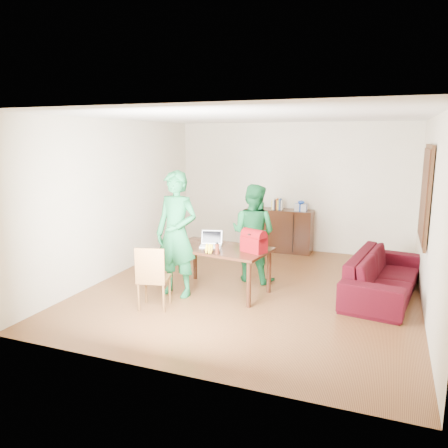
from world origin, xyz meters
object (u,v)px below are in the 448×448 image
at_px(chair, 154,290).
at_px(bottle, 217,248).
at_px(table, 219,253).
at_px(person_near, 177,234).
at_px(person_far, 253,233).
at_px(red_bag, 254,243).
at_px(laptop, 211,244).
at_px(sofa, 383,275).

xyz_separation_m(chair, bottle, (0.73, 0.58, 0.54)).
xyz_separation_m(table, chair, (-0.63, -0.94, -0.37)).
xyz_separation_m(chair, person_near, (0.07, 0.60, 0.69)).
height_order(person_far, red_bag, person_far).
xyz_separation_m(person_near, laptop, (0.41, 0.34, -0.19)).
distance_m(person_far, bottle, 1.13).
bearing_deg(bottle, red_bag, 31.88).
bearing_deg(chair, sofa, 15.83).
distance_m(table, chair, 1.19).
height_order(table, sofa, table).
xyz_separation_m(laptop, bottle, (0.25, -0.36, 0.04)).
bearing_deg(red_bag, chair, -119.94).
distance_m(person_near, bottle, 0.68).
relative_size(table, bottle, 9.87).
xyz_separation_m(chair, sofa, (3.03, 1.71, 0.06)).
relative_size(laptop, sofa, 0.17).
height_order(red_bag, sofa, red_bag).
bearing_deg(sofa, table, 115.94).
xyz_separation_m(table, person_near, (-0.56, -0.34, 0.32)).
bearing_deg(person_far, chair, 70.58).
xyz_separation_m(person_far, sofa, (2.09, 0.02, -0.50)).
bearing_deg(sofa, person_far, 98.84).
relative_size(chair, red_bag, 2.49).
xyz_separation_m(person_near, red_bag, (1.14, 0.27, -0.10)).
relative_size(chair, person_near, 0.48).
distance_m(person_far, red_bag, 0.86).
distance_m(table, sofa, 2.54).
distance_m(bottle, sofa, 2.60).
xyz_separation_m(chair, red_bag, (1.20, 0.88, 0.59)).
height_order(person_far, sofa, person_far).
height_order(person_near, person_far, person_near).
bearing_deg(sofa, red_bag, 122.83).
height_order(chair, red_bag, red_bag).
distance_m(laptop, bottle, 0.44).
bearing_deg(table, person_near, -139.78).
relative_size(table, person_near, 0.86).
xyz_separation_m(bottle, sofa, (2.30, 1.13, -0.48)).
bearing_deg(person_near, laptop, 46.50).
height_order(person_far, bottle, person_far).
height_order(person_near, laptop, person_near).
bearing_deg(table, bottle, -64.91).
bearing_deg(person_far, person_near, 60.95).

